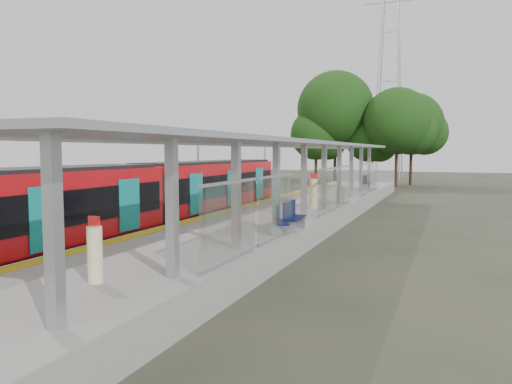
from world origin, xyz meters
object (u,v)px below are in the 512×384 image
Objects in this scene: bench_near at (292,215)px; bench_far at (365,182)px; info_pillar_near at (95,254)px; train at (140,199)px; bench_mid at (280,220)px; info_pillar_far at (314,193)px; litter_bin at (340,196)px.

bench_near is 23.38m from bench_far.
info_pillar_near is (-2.02, -9.43, 0.09)m from bench_near.
bench_near is at bearing 1.18° from train.
bench_mid is at bearing -72.67° from bench_far.
info_pillar_far is 1.97× the size of litter_bin.
info_pillar_near is at bearing -123.11° from bench_mid.
bench_far is 0.91× the size of info_pillar_far.
bench_far is at bearing 92.64° from litter_bin.
info_pillar_near reaches higher than bench_mid.
train is 10.59m from info_pillar_near.
bench_mid is at bearing 78.18° from info_pillar_near.
info_pillar_far is at bearing 53.38° from train.
bench_far is (6.25, 23.51, -0.44)m from train.
train is at bearing -89.09° from bench_far.
info_pillar_near is at bearing -61.35° from train.
train reaches higher than info_pillar_far.
bench_mid is at bearing -103.32° from bench_near.
bench_far is 1.10× the size of info_pillar_near.
bench_near is at bearing -85.04° from info_pillar_far.
info_pillar_far is (0.84, 17.24, 0.15)m from info_pillar_near.
train is at bearing 119.06° from info_pillar_near.
train is 9.92m from info_pillar_far.
bench_mid is at bearing -89.70° from litter_bin.
info_pillar_far is (-1.18, 7.81, 0.23)m from bench_near.
info_pillar_far reaches higher than litter_bin.
info_pillar_far reaches higher than bench_mid.
info_pillar_far reaches higher than info_pillar_near.
info_pillar_far is (5.91, 7.96, -0.20)m from train.
bench_far is 32.82m from info_pillar_near.
bench_far reaches higher than bench_mid.
info_pillar_near reaches higher than bench_far.
info_pillar_near is at bearing -95.06° from litter_bin.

